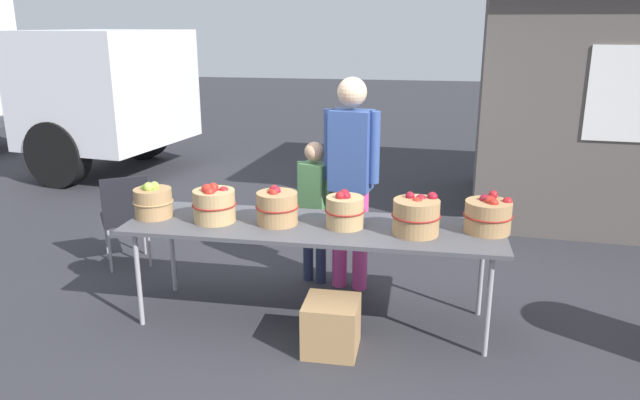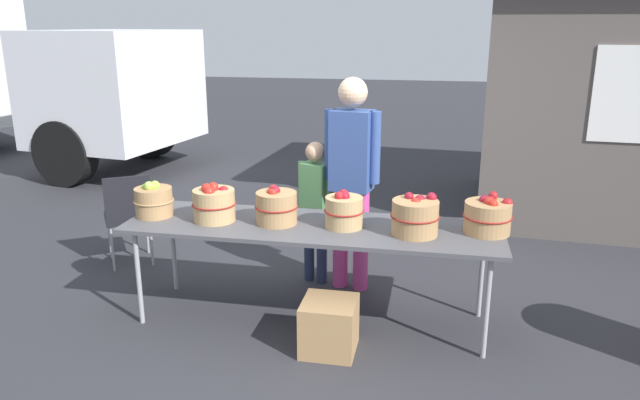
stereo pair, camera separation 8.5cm
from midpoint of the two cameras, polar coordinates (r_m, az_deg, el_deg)
name	(u,v)px [view 2 (the right image)]	position (r m, az deg, el deg)	size (l,w,h in m)	color
ground_plane	(312,319)	(4.61, -0.21, -11.24)	(40.00, 40.00, 0.00)	#2D2D33
market_table	(312,230)	(4.32, -0.22, -2.84)	(2.70, 0.76, 0.75)	#4C4C51
apple_basket_green_0	(154,200)	(4.64, -15.02, -0.05)	(0.30, 0.30, 0.27)	#A87F51
apple_basket_red_0	(214,203)	(4.43, -9.50, -0.32)	(0.32, 0.32, 0.29)	tan
apple_basket_red_1	(276,207)	(4.32, -3.61, -0.66)	(0.31, 0.31, 0.28)	#A87F51
apple_basket_red_2	(344,211)	(4.23, 2.86, -1.04)	(0.29, 0.29, 0.27)	tan
apple_basket_red_3	(415,217)	(4.14, 9.62, -1.56)	(0.34, 0.34, 0.28)	#A87F51
apple_basket_red_4	(488,216)	(4.29, 16.21, -1.49)	(0.34, 0.34, 0.27)	#A87F51
vendor_adult	(352,168)	(4.80, 3.54, 3.02)	(0.46, 0.28, 1.75)	#CC3F8C
child_customer	(315,201)	(4.99, 0.04, -0.13)	(0.31, 0.22, 1.22)	#262D4C
food_kiosk	(625,94)	(7.61, 27.31, 8.95)	(3.69, 3.14, 2.74)	#59514C
folding_chair	(128,212)	(5.67, -17.35, -1.08)	(0.55, 0.55, 0.86)	black
produce_crate	(329,326)	(4.13, 1.48, -11.88)	(0.36, 0.36, 0.36)	#A87F51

